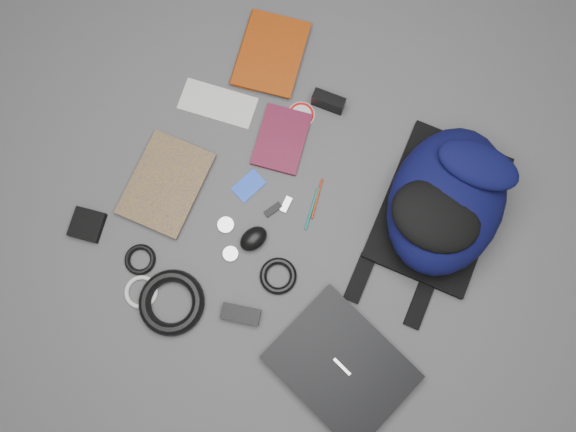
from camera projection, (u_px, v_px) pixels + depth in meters
The scene contains 23 objects.
ground at pixel (288, 217), 1.72m from camera, with size 4.00×4.00×0.00m, color #4F4F51.
backpack at pixel (447, 200), 1.62m from camera, with size 0.35×0.51×0.21m, color black, non-canonical shape.
laptop at pixel (341, 366), 1.61m from camera, with size 0.37×0.29×0.04m, color black.
textbook_red at pixel (241, 47), 1.82m from camera, with size 0.20×0.27×0.03m, color maroon.
comic_book at pixel (135, 171), 1.74m from camera, with size 0.21×0.29×0.02m, color #C3950D.
envelope at pixel (218, 103), 1.79m from camera, with size 0.24×0.11×0.00m, color silver.
dvd_case at pixel (281, 139), 1.76m from camera, with size 0.15×0.21×0.02m, color #490E20.
compact_camera at pixel (328, 102), 1.76m from camera, with size 0.10×0.04×0.06m, color black.
sticker_disc at pixel (301, 115), 1.78m from camera, with size 0.09×0.09×0.00m, color silver.
pen_teal at pixel (312, 209), 1.72m from camera, with size 0.01×0.01×0.14m, color #0B6659.
pen_red at pixel (317, 199), 1.73m from camera, with size 0.01×0.01×0.13m, color #95270B.
id_badge at pixel (249, 186), 1.74m from camera, with size 0.06×0.10×0.00m, color blue.
usb_black at pixel (273, 210), 1.72m from camera, with size 0.02×0.06×0.01m, color black.
usb_silver at pixel (286, 205), 1.72m from camera, with size 0.02×0.05×0.01m, color #BEBDC0.
mouse at pixel (253, 239), 1.68m from camera, with size 0.06×0.09×0.05m, color black.
headphone_left at pixel (226, 225), 1.71m from camera, with size 0.05×0.05×0.01m, color silver.
headphone_right at pixel (231, 254), 1.69m from camera, with size 0.05×0.05×0.01m, color #BDBCBF.
cable_coil at pixel (278, 276), 1.67m from camera, with size 0.11×0.11×0.02m, color black.
power_brick at pixel (241, 314), 1.64m from camera, with size 0.11×0.05×0.03m, color black.
power_cord_coil at pixel (172, 302), 1.65m from camera, with size 0.20×0.20×0.04m, color black.
pouch at pixel (87, 225), 1.70m from camera, with size 0.09×0.09×0.02m, color black.
earbud_coil at pixel (140, 260), 1.68m from camera, with size 0.09×0.09×0.02m, color black.
white_cable_coil at pixel (141, 292), 1.66m from camera, with size 0.10×0.10×0.01m, color silver.
Camera 1 is at (0.19, -0.30, 1.68)m, focal length 35.00 mm.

